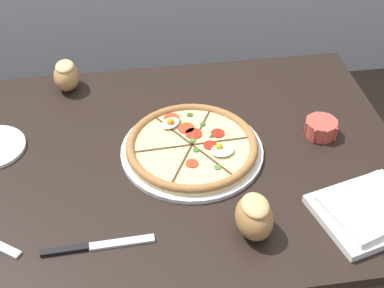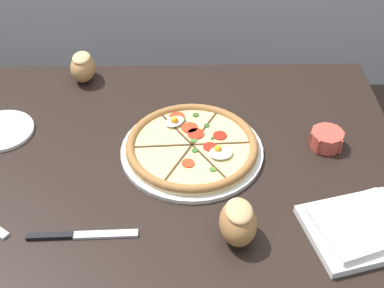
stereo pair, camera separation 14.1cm
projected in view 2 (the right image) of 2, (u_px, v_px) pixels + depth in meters
dining_table at (166, 183)px, 1.49m from camera, size 1.27×0.88×0.76m
pizza at (192, 147)px, 1.42m from camera, size 0.38×0.38×0.05m
ramekin_bowl at (327, 138)px, 1.43m from camera, size 0.09×0.09×0.05m
napkin_folded at (360, 228)px, 1.21m from camera, size 0.28×0.25×0.04m
bread_piece_near at (83, 67)px, 1.66m from camera, size 0.08×0.10×0.09m
bread_piece_mid at (238, 222)px, 1.18m from camera, size 0.09×0.11×0.10m
knife_spare at (81, 235)px, 1.21m from camera, size 0.25×0.03×0.01m
side_saucer at (1, 131)px, 1.49m from camera, size 0.18×0.18×0.01m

